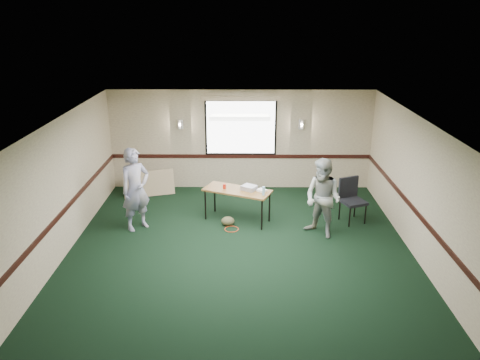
{
  "coord_description": "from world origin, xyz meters",
  "views": [
    {
      "loc": [
        0.07,
        -8.14,
        4.67
      ],
      "look_at": [
        0.0,
        1.3,
        1.2
      ],
      "focal_mm": 35.0,
      "sensor_mm": 36.0,
      "label": 1
    }
  ],
  "objects_px": {
    "conference_chair": "(351,196)",
    "person_right": "(323,198)",
    "folding_table": "(237,192)",
    "projector": "(249,188)",
    "person_left": "(136,189)"
  },
  "relations": [
    {
      "from": "conference_chair",
      "to": "person_right",
      "type": "bearing_deg",
      "value": -156.47
    },
    {
      "from": "person_left",
      "to": "person_right",
      "type": "height_order",
      "value": "person_left"
    },
    {
      "from": "person_right",
      "to": "person_left",
      "type": "bearing_deg",
      "value": -141.2
    },
    {
      "from": "folding_table",
      "to": "person_left",
      "type": "bearing_deg",
      "value": -146.05
    },
    {
      "from": "person_right",
      "to": "conference_chair",
      "type": "bearing_deg",
      "value": 88.5
    },
    {
      "from": "person_right",
      "to": "projector",
      "type": "bearing_deg",
      "value": -162.01
    },
    {
      "from": "conference_chair",
      "to": "projector",
      "type": "bearing_deg",
      "value": 159.7
    },
    {
      "from": "conference_chair",
      "to": "person_left",
      "type": "height_order",
      "value": "person_left"
    },
    {
      "from": "conference_chair",
      "to": "person_right",
      "type": "height_order",
      "value": "person_right"
    },
    {
      "from": "folding_table",
      "to": "person_left",
      "type": "xyz_separation_m",
      "value": [
        -2.23,
        -0.43,
        0.22
      ]
    },
    {
      "from": "folding_table",
      "to": "conference_chair",
      "type": "distance_m",
      "value": 2.63
    },
    {
      "from": "person_left",
      "to": "person_right",
      "type": "distance_m",
      "value": 4.08
    },
    {
      "from": "projector",
      "to": "conference_chair",
      "type": "bearing_deg",
      "value": 35.79
    },
    {
      "from": "folding_table",
      "to": "person_right",
      "type": "distance_m",
      "value": 1.99
    },
    {
      "from": "projector",
      "to": "person_left",
      "type": "height_order",
      "value": "person_left"
    }
  ]
}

